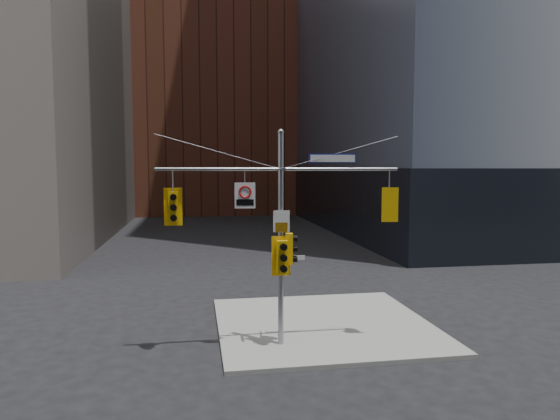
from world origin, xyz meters
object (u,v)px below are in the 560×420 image
object	(u,v)px
signal_assembly	(281,217)
traffic_light_west_arm	(173,207)
traffic_light_east_arm	(389,204)
regulatory_sign_arm	(245,195)
traffic_light_pole_side	(290,249)
traffic_light_pole_front	(282,257)
street_sign_blade	(333,158)

from	to	relation	value
signal_assembly	traffic_light_west_arm	distance (m)	3.48
traffic_light_east_arm	regulatory_sign_arm	distance (m)	4.93
traffic_light_east_arm	regulatory_sign_arm	world-z (taller)	regulatory_sign_arm
traffic_light_pole_side	regulatory_sign_arm	world-z (taller)	regulatory_sign_arm
traffic_light_west_arm	signal_assembly	bearing A→B (deg)	-4.38
traffic_light_east_arm	traffic_light_pole_side	world-z (taller)	traffic_light_east_arm
signal_assembly	traffic_light_pole_front	world-z (taller)	signal_assembly
traffic_light_pole_front	street_sign_blade	bearing A→B (deg)	6.15
traffic_light_pole_side	signal_assembly	bearing A→B (deg)	97.90
traffic_light_pole_side	regulatory_sign_arm	size ratio (longest dim) A/B	1.23
street_sign_blade	traffic_light_east_arm	bearing A→B (deg)	4.34
traffic_light_west_arm	traffic_light_pole_front	distance (m)	3.84
traffic_light_east_arm	traffic_light_pole_front	bearing A→B (deg)	12.40
street_sign_blade	regulatory_sign_arm	size ratio (longest dim) A/B	1.90
signal_assembly	street_sign_blade	distance (m)	2.60
traffic_light_pole_front	traffic_light_pole_side	bearing A→B (deg)	37.00
traffic_light_east_arm	traffic_light_pole_side	size ratio (longest dim) A/B	1.13
traffic_light_pole_side	traffic_light_pole_front	bearing A→B (deg)	137.32
signal_assembly	traffic_light_pole_front	bearing A→B (deg)	-90.06
traffic_light_west_arm	traffic_light_east_arm	xyz separation A→B (m)	(7.19, -0.01, 0.00)
street_sign_blade	traffic_light_pole_side	bearing A→B (deg)	-175.56
street_sign_blade	traffic_light_pole_front	bearing A→B (deg)	-166.83
traffic_light_pole_front	traffic_light_west_arm	bearing A→B (deg)	172.74
traffic_light_west_arm	traffic_light_pole_side	bearing A→B (deg)	-4.34
traffic_light_pole_side	street_sign_blade	bearing A→B (deg)	-82.26
signal_assembly	traffic_light_west_arm	xyz separation A→B (m)	(-3.46, 0.01, 0.38)
signal_assembly	regulatory_sign_arm	xyz separation A→B (m)	(-1.18, -0.02, 0.76)
traffic_light_pole_front	regulatory_sign_arm	size ratio (longest dim) A/B	1.58
signal_assembly	regulatory_sign_arm	world-z (taller)	signal_assembly
traffic_light_pole_front	regulatory_sign_arm	bearing A→B (deg)	165.55
street_sign_blade	regulatory_sign_arm	bearing A→B (deg)	-175.17
traffic_light_west_arm	street_sign_blade	size ratio (longest dim) A/B	0.77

